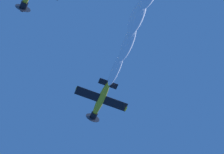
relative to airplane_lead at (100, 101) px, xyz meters
The scene contains 1 object.
airplane_lead is the anchor object (origin of this frame).
Camera 1 is at (34.42, 6.37, 1.82)m, focal length 81.83 mm.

